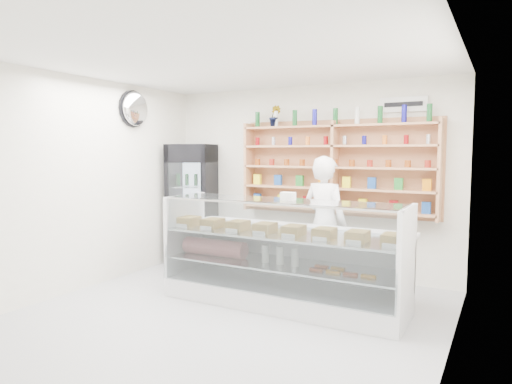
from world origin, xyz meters
The scene contains 8 objects.
room centered at (0.00, 0.00, 1.40)m, with size 5.00×5.00×5.00m.
display_counter centered at (0.36, 0.93, 0.35)m, with size 2.90×0.86×1.26m.
shop_worker centered at (0.58, 1.75, 0.88)m, with size 0.64×0.42×1.77m, color silver.
drinks_cooler centered at (-1.85, 2.14, 0.97)m, with size 0.85×0.83×1.94m.
wall_shelving centered at (0.50, 2.34, 1.59)m, with size 2.84×0.28×1.33m.
potted_plant centered at (-0.45, 2.34, 2.35)m, with size 0.17×0.14×0.32m, color #1E6626.
security_mirror centered at (-2.17, 1.20, 2.45)m, with size 0.15×0.50×0.50m, color silver.
wall_sign centered at (1.40, 2.47, 2.45)m, with size 0.62×0.03×0.20m, color white.
Camera 1 is at (2.64, -3.88, 1.81)m, focal length 32.00 mm.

